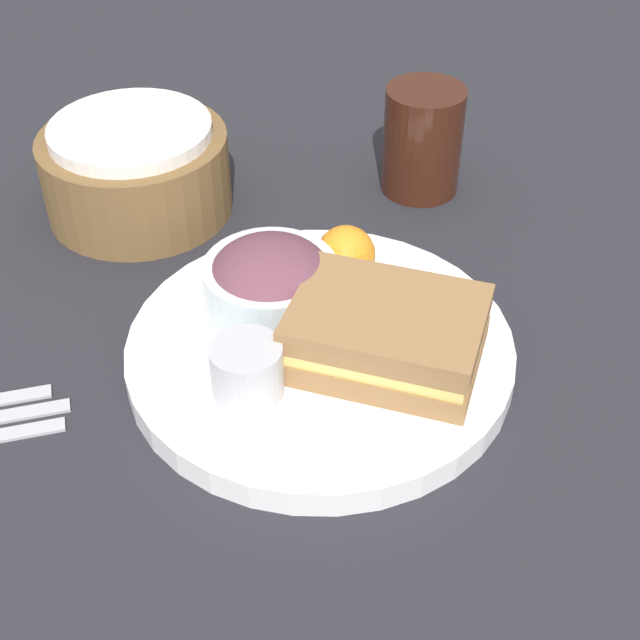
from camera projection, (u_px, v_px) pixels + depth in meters
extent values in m
plane|color=#232328|center=(320.00, 362.00, 0.67)|extent=(4.00, 4.00, 0.00)
cylinder|color=white|center=(320.00, 351.00, 0.67)|extent=(0.29, 0.29, 0.02)
cube|color=olive|center=(385.00, 349.00, 0.64)|extent=(0.16, 0.14, 0.02)
cube|color=#E5C666|center=(386.00, 334.00, 0.63)|extent=(0.15, 0.14, 0.01)
cube|color=olive|center=(387.00, 318.00, 0.62)|extent=(0.16, 0.14, 0.02)
cylinder|color=silver|center=(271.00, 288.00, 0.67)|extent=(0.10, 0.10, 0.04)
ellipsoid|color=brown|center=(270.00, 277.00, 0.67)|extent=(0.09, 0.09, 0.05)
cylinder|color=#B7B7BC|center=(247.00, 370.00, 0.61)|extent=(0.05, 0.05, 0.04)
sphere|color=orange|center=(346.00, 255.00, 0.70)|extent=(0.05, 0.05, 0.05)
cylinder|color=#38190F|center=(423.00, 140.00, 0.83)|extent=(0.07, 0.07, 0.10)
cylinder|color=brown|center=(137.00, 174.00, 0.81)|extent=(0.17, 0.17, 0.07)
cylinder|color=white|center=(130.00, 131.00, 0.78)|extent=(0.14, 0.14, 0.01)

